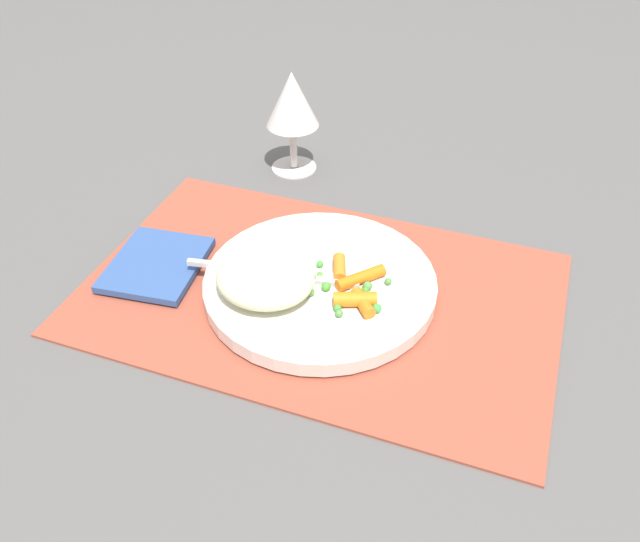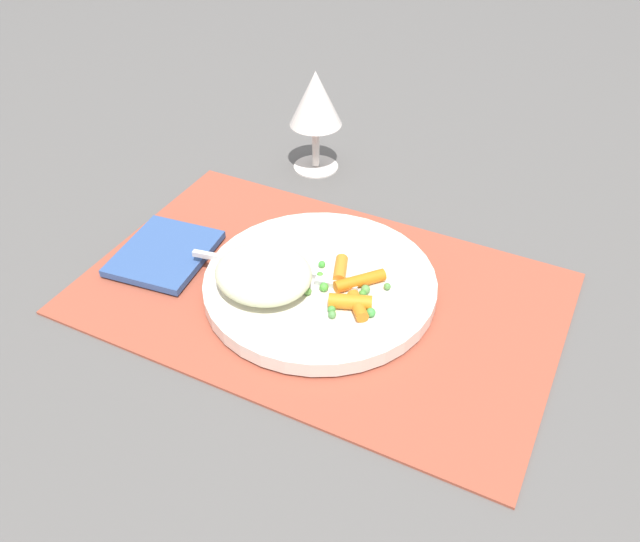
# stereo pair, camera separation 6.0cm
# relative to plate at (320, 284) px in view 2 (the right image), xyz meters

# --- Properties ---
(ground_plane) EXTENTS (2.40, 2.40, 0.00)m
(ground_plane) POSITION_rel_plate_xyz_m (0.00, 0.00, -0.01)
(ground_plane) COLOR #565451
(placemat) EXTENTS (0.49, 0.32, 0.01)m
(placemat) POSITION_rel_plate_xyz_m (0.00, 0.00, -0.01)
(placemat) COLOR #9E4733
(placemat) RESTS_ON ground_plane
(plate) EXTENTS (0.24, 0.24, 0.02)m
(plate) POSITION_rel_plate_xyz_m (0.00, 0.00, 0.00)
(plate) COLOR silver
(plate) RESTS_ON placemat
(rice_mound) EXTENTS (0.10, 0.09, 0.04)m
(rice_mound) POSITION_rel_plate_xyz_m (-0.04, -0.04, 0.03)
(rice_mound) COLOR beige
(rice_mound) RESTS_ON plate
(carrot_portion) EXTENTS (0.07, 0.08, 0.02)m
(carrot_portion) POSITION_rel_plate_xyz_m (0.04, -0.01, 0.01)
(carrot_portion) COLOR orange
(carrot_portion) RESTS_ON plate
(pea_scatter) EXTENTS (0.09, 0.07, 0.01)m
(pea_scatter) POSITION_rel_plate_xyz_m (0.03, -0.01, 0.01)
(pea_scatter) COLOR #56913B
(pea_scatter) RESTS_ON plate
(fork) EXTENTS (0.19, 0.04, 0.01)m
(fork) POSITION_rel_plate_xyz_m (-0.03, -0.01, 0.01)
(fork) COLOR silver
(fork) RESTS_ON plate
(wine_glass) EXTENTS (0.07, 0.07, 0.14)m
(wine_glass) POSITION_rel_plate_xyz_m (-0.12, 0.23, 0.08)
(wine_glass) COLOR silver
(wine_glass) RESTS_ON ground_plane
(napkin) EXTENTS (0.11, 0.12, 0.01)m
(napkin) POSITION_rel_plate_xyz_m (-0.18, -0.03, -0.00)
(napkin) COLOR #33518C
(napkin) RESTS_ON placemat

